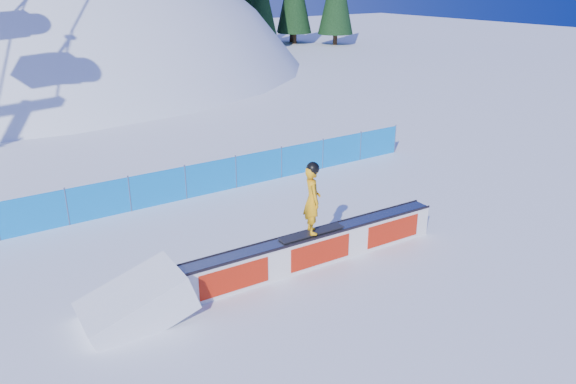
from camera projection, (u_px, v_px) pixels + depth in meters
ground at (221, 255)px, 15.77m from camera, size 160.00×160.00×0.00m
snow_hill at (29, 254)px, 54.77m from camera, size 64.00×64.00×64.00m
safety_fence at (158, 188)px, 19.04m from camera, size 22.05×0.05×1.30m
rail_box at (315, 248)px, 15.14m from camera, size 7.91×0.80×0.95m
snow_ramp at (138, 318)px, 12.86m from camera, size 2.57×1.65×1.57m
snowboarder at (312, 199)px, 14.55m from camera, size 1.92×0.79×1.99m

